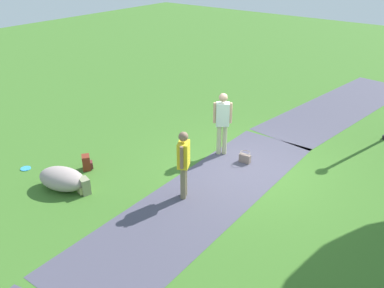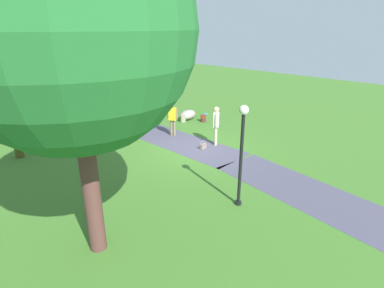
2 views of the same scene
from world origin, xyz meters
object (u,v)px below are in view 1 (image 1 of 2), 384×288
at_px(spare_backpack_on_lawn, 87,163).
at_px(frisbee_on_grass, 26,169).
at_px(lawn_boulder, 62,179).
at_px(man_near_boulder, 184,160).
at_px(woman_with_handbag, 222,119).
at_px(handbag_on_grass, 245,158).
at_px(backpack_by_boulder, 84,186).

distance_m(spare_backpack_on_lawn, frisbee_on_grass, 1.66).
xyz_separation_m(lawn_boulder, man_near_boulder, (-1.54, 2.55, 0.70)).
bearing_deg(woman_with_handbag, handbag_on_grass, 87.11).
distance_m(lawn_boulder, man_near_boulder, 3.06).
height_order(man_near_boulder, spare_backpack_on_lawn, man_near_boulder).
distance_m(handbag_on_grass, frisbee_on_grass, 5.88).
bearing_deg(handbag_on_grass, frisbee_on_grass, -48.48).
height_order(woman_with_handbag, man_near_boulder, woman_with_handbag).
xyz_separation_m(woman_with_handbag, frisbee_on_grass, (3.94, -3.60, -1.05)).
xyz_separation_m(handbag_on_grass, spare_backpack_on_lawn, (2.89, -3.10, 0.05)).
bearing_deg(spare_backpack_on_lawn, lawn_boulder, 16.66).
height_order(lawn_boulder, backpack_by_boulder, lawn_boulder).
distance_m(man_near_boulder, handbag_on_grass, 2.49).
height_order(lawn_boulder, woman_with_handbag, woman_with_handbag).
bearing_deg(handbag_on_grass, woman_with_handbag, -92.89).
xyz_separation_m(woman_with_handbag, man_near_boulder, (2.37, 0.55, -0.09)).
height_order(handbag_on_grass, backpack_by_boulder, backpack_by_boulder).
xyz_separation_m(backpack_by_boulder, frisbee_on_grass, (0.21, -2.19, -0.18)).
bearing_deg(frisbee_on_grass, handbag_on_grass, 131.52).
height_order(woman_with_handbag, backpack_by_boulder, woman_with_handbag).
bearing_deg(frisbee_on_grass, woman_with_handbag, 137.56).
bearing_deg(backpack_by_boulder, woman_with_handbag, 159.21).
height_order(woman_with_handbag, handbag_on_grass, woman_with_handbag).
bearing_deg(spare_backpack_on_lawn, handbag_on_grass, 133.02).
height_order(lawn_boulder, handbag_on_grass, lawn_boulder).
xyz_separation_m(lawn_boulder, woman_with_handbag, (-3.91, 2.01, 0.79)).
height_order(woman_with_handbag, frisbee_on_grass, woman_with_handbag).
bearing_deg(man_near_boulder, spare_backpack_on_lawn, -78.83).
relative_size(man_near_boulder, backpack_by_boulder, 4.18).
relative_size(lawn_boulder, frisbee_on_grass, 5.18).
bearing_deg(man_near_boulder, woman_with_handbag, -166.98).
xyz_separation_m(woman_with_handbag, spare_backpack_on_lawn, (2.93, -2.30, -0.86)).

